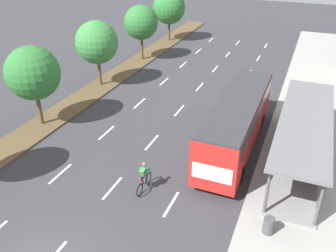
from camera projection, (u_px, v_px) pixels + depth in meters
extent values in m
cube|color=brown|center=(111.00, 80.00, 33.87)|extent=(2.60, 52.00, 0.12)
cube|color=#9E9E99|center=(306.00, 111.00, 28.03)|extent=(4.50, 52.00, 0.15)
cube|color=white|center=(60.00, 174.00, 20.93)|extent=(0.14, 2.07, 0.01)
cube|color=white|center=(107.00, 133.00, 25.17)|extent=(0.14, 2.07, 0.01)
cube|color=white|center=(139.00, 103.00, 29.40)|extent=(0.14, 2.07, 0.01)
cube|color=white|center=(164.00, 81.00, 33.64)|extent=(0.14, 2.07, 0.01)
cube|color=white|center=(183.00, 65.00, 37.87)|extent=(0.14, 2.07, 0.01)
cube|color=white|center=(198.00, 51.00, 42.11)|extent=(0.14, 2.07, 0.01)
cube|color=white|center=(211.00, 40.00, 46.34)|extent=(0.14, 2.07, 0.01)
cube|color=white|center=(112.00, 188.00, 19.77)|extent=(0.14, 2.07, 0.01)
cube|color=white|center=(152.00, 142.00, 24.00)|extent=(0.14, 2.07, 0.01)
cube|color=white|center=(179.00, 111.00, 28.24)|extent=(0.14, 2.07, 0.01)
cube|color=white|center=(200.00, 87.00, 32.47)|extent=(0.14, 2.07, 0.01)
cube|color=white|center=(215.00, 69.00, 36.71)|extent=(0.14, 2.07, 0.01)
cube|color=white|center=(228.00, 54.00, 40.94)|extent=(0.14, 2.07, 0.01)
cube|color=white|center=(238.00, 43.00, 45.18)|extent=(0.14, 2.07, 0.01)
cube|color=white|center=(171.00, 204.00, 18.61)|extent=(0.14, 2.07, 0.01)
cube|color=white|center=(202.00, 153.00, 22.84)|extent=(0.14, 2.07, 0.01)
cube|color=white|center=(222.00, 118.00, 27.08)|extent=(0.14, 2.07, 0.01)
cube|color=white|center=(238.00, 93.00, 31.31)|extent=(0.14, 2.07, 0.01)
cube|color=white|center=(249.00, 73.00, 35.55)|extent=(0.14, 2.07, 0.01)
cube|color=white|center=(258.00, 58.00, 39.78)|extent=(0.14, 2.07, 0.01)
cube|color=white|center=(266.00, 46.00, 44.01)|extent=(0.14, 2.07, 0.01)
cube|color=gray|center=(298.00, 159.00, 21.90)|extent=(2.60, 11.65, 0.10)
cylinder|color=#56565B|center=(267.00, 191.00, 17.12)|extent=(0.16, 0.16, 2.60)
cylinder|color=#56565B|center=(291.00, 101.00, 26.16)|extent=(0.16, 0.16, 2.60)
cylinder|color=#56565B|center=(320.00, 204.00, 16.33)|extent=(0.16, 0.16, 2.60)
cylinder|color=#56565B|center=(325.00, 106.00, 25.37)|extent=(0.16, 0.16, 2.60)
cube|color=gray|center=(324.00, 145.00, 20.83)|extent=(0.10, 11.07, 2.34)
cube|color=slate|center=(306.00, 120.00, 20.58)|extent=(2.90, 12.05, 0.16)
cube|color=red|center=(237.00, 122.00, 22.65)|extent=(2.50, 11.20, 2.80)
cube|color=#2D3D4C|center=(238.00, 110.00, 22.24)|extent=(2.54, 10.30, 0.90)
cube|color=#333338|center=(239.00, 101.00, 21.95)|extent=(2.45, 10.98, 0.12)
cube|color=#2D3D4C|center=(254.00, 85.00, 27.04)|extent=(2.25, 0.06, 1.54)
cube|color=white|center=(212.00, 173.00, 18.19)|extent=(2.12, 0.04, 0.90)
cylinder|color=black|center=(231.00, 115.00, 26.48)|extent=(0.30, 1.00, 1.00)
cylinder|color=black|center=(261.00, 120.00, 25.75)|extent=(0.30, 1.00, 1.00)
cylinder|color=black|center=(203.00, 165.00, 20.85)|extent=(0.30, 1.00, 1.00)
cylinder|color=black|center=(240.00, 173.00, 20.12)|extent=(0.30, 1.00, 1.00)
torus|color=black|center=(148.00, 178.00, 19.95)|extent=(0.06, 0.72, 0.72)
torus|color=black|center=(140.00, 190.00, 19.06)|extent=(0.06, 0.72, 0.72)
cylinder|color=maroon|center=(144.00, 180.00, 19.37)|extent=(0.05, 0.94, 0.05)
cylinder|color=maroon|center=(143.00, 184.00, 19.37)|extent=(0.05, 0.57, 0.42)
cylinder|color=maroon|center=(142.00, 182.00, 19.20)|extent=(0.04, 0.04, 0.40)
cube|color=black|center=(142.00, 179.00, 19.10)|extent=(0.12, 0.24, 0.06)
cylinder|color=black|center=(148.00, 171.00, 19.64)|extent=(0.46, 0.04, 0.04)
cube|color=#2D844C|center=(143.00, 172.00, 19.09)|extent=(0.30, 0.36, 0.59)
cube|color=#4C893D|center=(142.00, 173.00, 18.95)|extent=(0.26, 0.26, 0.42)
sphere|color=#9E7051|center=(144.00, 164.00, 18.98)|extent=(0.20, 0.20, 0.20)
cylinder|color=#4C4C56|center=(141.00, 178.00, 19.30)|extent=(0.12, 0.42, 0.25)
cylinder|color=#4C4C56|center=(143.00, 180.00, 19.56)|extent=(0.10, 0.17, 0.41)
cylinder|color=#4C4C56|center=(145.00, 179.00, 19.22)|extent=(0.12, 0.42, 0.25)
cylinder|color=#4C4C56|center=(147.00, 181.00, 19.48)|extent=(0.10, 0.17, 0.41)
cylinder|color=#2D844C|center=(142.00, 168.00, 19.30)|extent=(0.09, 0.47, 0.28)
cylinder|color=#2D844C|center=(148.00, 170.00, 19.18)|extent=(0.09, 0.47, 0.28)
cylinder|color=brown|center=(40.00, 108.00, 25.55)|extent=(0.28, 0.28, 2.47)
sphere|color=#2D7533|center=(33.00, 73.00, 24.28)|extent=(3.72, 3.72, 3.72)
cylinder|color=brown|center=(100.00, 71.00, 32.13)|extent=(0.28, 0.28, 2.48)
sphere|color=#38843D|center=(97.00, 42.00, 30.86)|extent=(3.71, 3.71, 3.71)
cylinder|color=brown|center=(142.00, 47.00, 38.59)|extent=(0.28, 0.28, 2.58)
sphere|color=#2D7533|center=(141.00, 22.00, 37.32)|extent=(3.57, 3.57, 3.57)
cylinder|color=brown|center=(169.00, 30.00, 45.23)|extent=(0.28, 0.28, 2.53)
sphere|color=#2D7533|center=(169.00, 8.00, 43.90)|extent=(3.97, 3.97, 3.97)
cylinder|color=#4C4C51|center=(269.00, 226.00, 16.47)|extent=(0.52, 0.52, 0.85)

